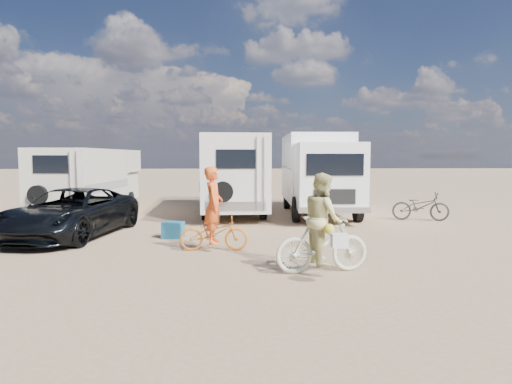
{
  "coord_description": "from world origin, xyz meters",
  "views": [
    {
      "loc": [
        0.2,
        -10.3,
        2.28
      ],
      "look_at": [
        0.85,
        1.48,
        1.3
      ],
      "focal_mm": 30.24,
      "sensor_mm": 36.0,
      "label": 1
    }
  ],
  "objects": [
    {
      "name": "bike_man",
      "position": [
        -0.25,
        0.03,
        0.43
      ],
      "size": [
        1.65,
        0.61,
        0.86
      ],
      "primitive_type": "imported",
      "rotation": [
        0.0,
        0.0,
        1.55
      ],
      "color": "#C56214",
      "rests_on": "ground"
    },
    {
      "name": "rider_man",
      "position": [
        -0.25,
        0.03,
        0.93
      ],
      "size": [
        0.46,
        0.69,
        1.85
      ],
      "primitive_type": "imported",
      "rotation": [
        0.0,
        0.0,
        1.55
      ],
      "color": "#E75620",
      "rests_on": "ground"
    },
    {
      "name": "rv_main",
      "position": [
        0.18,
        7.2,
        1.52
      ],
      "size": [
        2.61,
        7.24,
        3.04
      ],
      "primitive_type": null,
      "rotation": [
        0.0,
        0.0,
        0.04
      ],
      "color": "white",
      "rests_on": "ground"
    },
    {
      "name": "crate",
      "position": [
        3.05,
        4.73,
        0.19
      ],
      "size": [
        0.49,
        0.49,
        0.38
      ],
      "primitive_type": "cube",
      "rotation": [
        0.0,
        0.0,
        -0.03
      ],
      "color": "#8D8050",
      "rests_on": "ground"
    },
    {
      "name": "dark_suv",
      "position": [
        -4.37,
        2.1,
        0.68
      ],
      "size": [
        3.09,
        5.24,
        1.37
      ],
      "primitive_type": "imported",
      "rotation": [
        0.0,
        0.0,
        -0.17
      ],
      "color": "black",
      "rests_on": "ground"
    },
    {
      "name": "rider_woman",
      "position": [
        1.96,
        -2.07,
        0.89
      ],
      "size": [
        0.79,
        0.95,
        1.78
      ],
      "primitive_type": "imported",
      "rotation": [
        0.0,
        0.0,
        1.71
      ],
      "color": "#C8C07B",
      "rests_on": "ground"
    },
    {
      "name": "cooler",
      "position": [
        -1.46,
        1.73,
        0.22
      ],
      "size": [
        0.63,
        0.51,
        0.45
      ],
      "primitive_type": "cube",
      "rotation": [
        0.0,
        0.0,
        -0.19
      ],
      "color": "#1D6288",
      "rests_on": "ground"
    },
    {
      "name": "box_truck",
      "position": [
        3.57,
        6.32,
        1.57
      ],
      "size": [
        2.68,
        6.56,
        3.15
      ],
      "primitive_type": null,
      "rotation": [
        0.0,
        0.0,
        -0.04
      ],
      "color": "white",
      "rests_on": "ground"
    },
    {
      "name": "rv_left",
      "position": [
        -5.37,
        7.12,
        1.28
      ],
      "size": [
        2.41,
        6.88,
        2.55
      ],
      "primitive_type": null,
      "rotation": [
        0.0,
        0.0,
        -0.06
      ],
      "color": "white",
      "rests_on": "ground"
    },
    {
      "name": "ground",
      "position": [
        0.0,
        0.0,
        0.0
      ],
      "size": [
        140.0,
        140.0,
        0.0
      ],
      "primitive_type": "plane",
      "color": "tan",
      "rests_on": "ground"
    },
    {
      "name": "bike_parked",
      "position": [
        6.89,
        4.57,
        0.51
      ],
      "size": [
        2.04,
        1.18,
        1.02
      ],
      "primitive_type": "imported",
      "rotation": [
        0.0,
        0.0,
        1.29
      ],
      "color": "#242624",
      "rests_on": "ground"
    },
    {
      "name": "bike_woman",
      "position": [
        1.96,
        -2.07,
        0.56
      ],
      "size": [
        1.93,
        0.79,
        1.13
      ],
      "primitive_type": "imported",
      "rotation": [
        0.0,
        0.0,
        1.71
      ],
      "color": "beige",
      "rests_on": "ground"
    }
  ]
}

